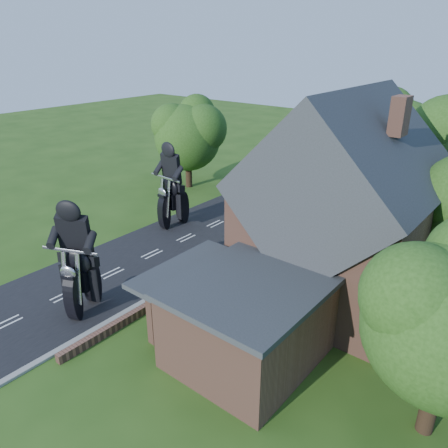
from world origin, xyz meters
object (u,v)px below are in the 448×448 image
Objects in this scene: annex at (246,320)px; motorcycle_lead at (84,295)px; garden_wall at (227,260)px; house at (341,214)px; motorcycle_follow at (174,214)px.

motorcycle_lead is at bearing -164.06° from annex.
garden_wall is 11.92× the size of motorcycle_lead.
house is 7.30m from annex.
garden_wall is at bearing 133.84° from annex.
annex is at bearing -95.24° from house.
house reaches higher than garden_wall.
motorcycle_follow is (-6.39, 1.99, 0.69)m from garden_wall.
annex is 3.82× the size of motorcycle_lead.
garden_wall is 2.15× the size of house.
motorcycle_follow is at bearing -91.54° from motorcycle_lead.
motorcycle_lead is at bearing 115.82° from motorcycle_follow.
house reaches higher than motorcycle_follow.
garden_wall is 11.52× the size of motorcycle_follow.
motorcycle_lead is at bearing -106.21° from garden_wall.
annex is at bearing 150.79° from motorcycle_follow.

